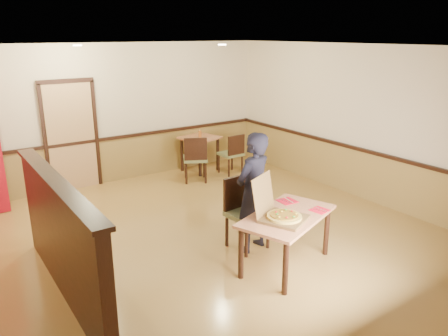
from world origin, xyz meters
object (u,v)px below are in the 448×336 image
(diner_chair, at_px, (244,209))
(condiment, at_px, (200,134))
(side_chair_right, at_px, (232,152))
(diner, at_px, (253,193))
(side_chair_left, at_px, (195,157))
(main_table, at_px, (287,222))
(pizza_box, at_px, (280,214))
(side_table, at_px, (200,145))

(diner_chair, distance_m, condiment, 3.64)
(side_chair_right, relative_size, diner, 0.52)
(diner_chair, xyz_separation_m, side_chair_left, (0.89, 2.84, -0.03))
(main_table, bearing_deg, pizza_box, 178.30)
(pizza_box, bearing_deg, side_chair_left, 50.80)
(side_table, xyz_separation_m, pizza_box, (-1.45, -4.29, 0.20))
(main_table, relative_size, side_table, 1.77)
(diner_chair, height_order, pizza_box, pizza_box)
(pizza_box, height_order, condiment, pizza_box)
(main_table, bearing_deg, side_table, 53.43)
(side_chair_left, bearing_deg, main_table, 105.50)
(diner, bearing_deg, diner_chair, -92.03)
(pizza_box, bearing_deg, main_table, -6.37)
(main_table, distance_m, side_chair_left, 3.71)
(main_table, bearing_deg, side_chair_right, 44.67)
(pizza_box, bearing_deg, diner_chair, 60.51)
(side_chair_left, xyz_separation_m, pizza_box, (-0.97, -3.68, 0.27))
(side_table, bearing_deg, diner, -110.44)
(side_table, bearing_deg, main_table, -106.75)
(side_chair_right, height_order, diner, diner)
(side_chair_right, height_order, condiment, condiment)
(side_chair_right, bearing_deg, diner_chair, 55.23)
(side_chair_right, bearing_deg, diner, 57.04)
(side_chair_left, distance_m, side_table, 0.78)
(pizza_box, bearing_deg, diner, 56.67)
(side_chair_right, xyz_separation_m, pizza_box, (-1.90, -3.67, 0.31))
(side_chair_left, bearing_deg, side_table, -100.41)
(side_chair_left, bearing_deg, diner, 101.79)
(diner, distance_m, pizza_box, 0.70)
(main_table, height_order, diner_chair, diner_chair)
(side_chair_left, distance_m, side_chair_right, 0.94)
(diner_chair, distance_m, pizza_box, 0.88)
(diner_chair, bearing_deg, side_chair_right, 52.29)
(side_table, relative_size, condiment, 5.55)
(condiment, bearing_deg, side_chair_right, -47.92)
(pizza_box, bearing_deg, side_chair_right, 38.15)
(side_chair_left, distance_m, condiment, 0.77)
(condiment, bearing_deg, diner, -110.37)
(main_table, height_order, diner, diner)
(diner, height_order, condiment, diner)
(pizza_box, xyz_separation_m, condiment, (1.42, 4.21, 0.06))
(side_table, height_order, pizza_box, pizza_box)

